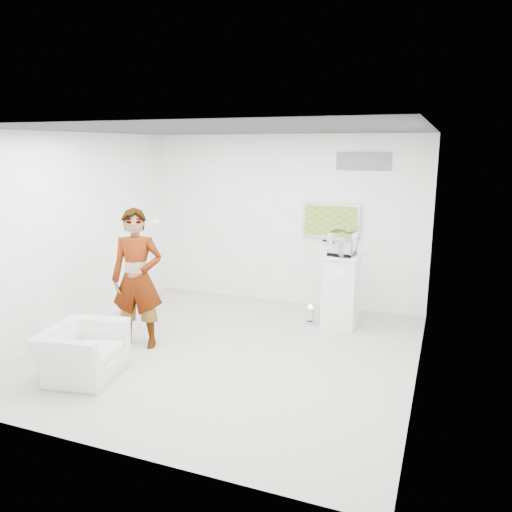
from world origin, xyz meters
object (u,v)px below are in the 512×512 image
tv (331,220)px  person (137,279)px  floor_uplight (310,315)px  pedestal (341,291)px  armchair (83,352)px

tv → person: person is taller
person → floor_uplight: 2.80m
person → floor_uplight: (2.04, 1.72, -0.83)m
pedestal → tv: bearing=113.8°
tv → pedestal: size_ratio=0.87×
pedestal → floor_uplight: (-0.46, -0.08, -0.42)m
tv → floor_uplight: size_ratio=3.27×
armchair → pedestal: 3.89m
pedestal → floor_uplight: size_ratio=3.78×
pedestal → floor_uplight: 0.63m
armchair → person: bearing=-14.8°
armchair → floor_uplight: armchair is taller
person → armchair: (-0.10, -1.07, -0.67)m
pedestal → floor_uplight: pedestal is taller
tv → person: bearing=-128.2°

